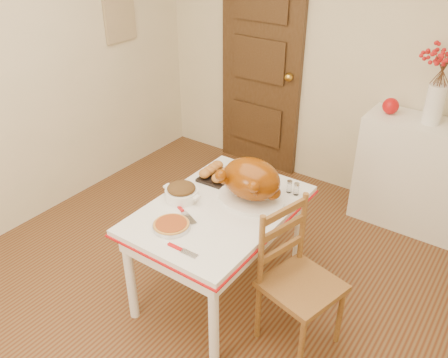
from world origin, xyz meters
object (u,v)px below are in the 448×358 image
Objects in this scene: kitchen_table at (220,251)px; turkey_platter at (251,181)px; sideboard at (417,175)px; chair_oak at (302,283)px; pumpkin_pie at (171,225)px.

turkey_platter reaches higher than kitchen_table.
sideboard is 2.04× the size of turkey_platter.
chair_oak is 0.83m from pumpkin_pie.
chair_oak is at bearing 20.61° from pumpkin_pie.
chair_oak reaches higher than pumpkin_pie.
turkey_platter is (0.12, 0.18, 0.50)m from kitchen_table.
pumpkin_pie is at bearing 124.76° from chair_oak.
turkey_platter is 2.04× the size of pumpkin_pie.
pumpkin_pie is (-0.92, -1.95, 0.27)m from sideboard.
kitchen_table is at bearing 98.18° from chair_oak.
sideboard is at bearing 64.64° from pumpkin_pie.
chair_oak is at bearing -96.30° from sideboard.
turkey_platter reaches higher than chair_oak.
pumpkin_pie reaches higher than kitchen_table.
sideboard reaches higher than pumpkin_pie.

